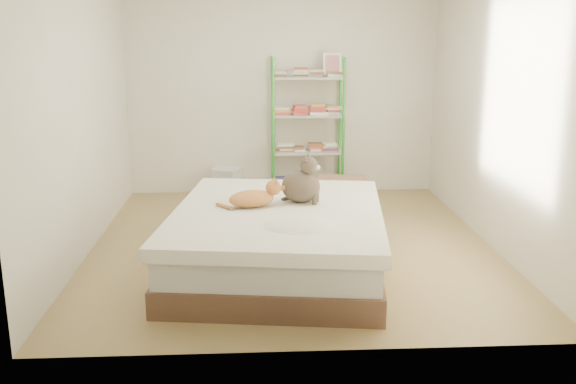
{
  "coord_description": "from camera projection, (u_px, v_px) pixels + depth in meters",
  "views": [
    {
      "loc": [
        -0.36,
        -5.85,
        2.03
      ],
      "look_at": [
        -0.06,
        -0.37,
        0.62
      ],
      "focal_mm": 40.0,
      "sensor_mm": 36.0,
      "label": 1
    }
  ],
  "objects": [
    {
      "name": "bed",
      "position": [
        278.0,
        240.0,
        5.46
      ],
      "size": [
        2.0,
        2.37,
        0.55
      ],
      "rotation": [
        0.0,
        0.0,
        -0.13
      ],
      "color": "brown",
      "rests_on": "ground"
    },
    {
      "name": "room",
      "position": [
        292.0,
        110.0,
        5.86
      ],
      "size": [
        3.81,
        4.21,
        2.61
      ],
      "color": "#9D7D47",
      "rests_on": "ground"
    },
    {
      "name": "cardboard_box",
      "position": [
        341.0,
        195.0,
        7.27
      ],
      "size": [
        0.6,
        0.6,
        0.44
      ],
      "rotation": [
        0.0,
        0.0,
        -0.17
      ],
      "color": "#A16E4F",
      "rests_on": "ground"
    },
    {
      "name": "white_bin",
      "position": [
        226.0,
        182.0,
        7.89
      ],
      "size": [
        0.39,
        0.37,
        0.36
      ],
      "rotation": [
        0.0,
        0.0,
        -0.38
      ],
      "color": "silver",
      "rests_on": "ground"
    },
    {
      "name": "orange_cat",
      "position": [
        251.0,
        196.0,
        5.43
      ],
      "size": [
        0.51,
        0.35,
        0.19
      ],
      "primitive_type": null,
      "rotation": [
        0.0,
        0.0,
        0.25
      ],
      "color": "gold",
      "rests_on": "bed"
    },
    {
      "name": "grey_cat",
      "position": [
        301.0,
        179.0,
        5.54
      ],
      "size": [
        0.44,
        0.4,
        0.41
      ],
      "primitive_type": null,
      "rotation": [
        0.0,
        0.0,
        1.27
      ],
      "color": "brown",
      "rests_on": "bed"
    },
    {
      "name": "shelf_unit",
      "position": [
        308.0,
        127.0,
        7.8
      ],
      "size": [
        0.88,
        0.36,
        1.74
      ],
      "color": "green",
      "rests_on": "ground"
    }
  ]
}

